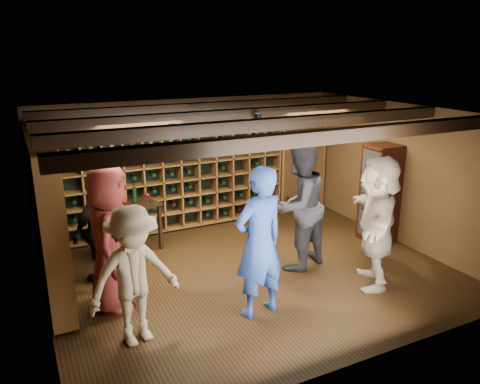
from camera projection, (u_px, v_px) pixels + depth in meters
name	position (u px, v px, depth m)	size (l,w,h in m)	color
ground	(252.00, 272.00, 7.40)	(6.00, 6.00, 0.00)	black
room_shell	(251.00, 119.00, 6.74)	(6.00, 6.00, 6.00)	#51361B
wine_rack_back	(171.00, 173.00, 8.84)	(4.65, 0.30, 2.20)	brown
wine_rack_left	(47.00, 215.00, 6.57)	(0.30, 2.65, 2.20)	brown
crate_shelf	(302.00, 138.00, 9.95)	(1.20, 0.32, 2.07)	brown
display_cabinet	(380.00, 195.00, 8.46)	(0.55, 0.50, 1.75)	black
man_blue_shirt	(259.00, 243.00, 5.98)	(0.74, 0.48, 2.03)	navy
man_grey_suit	(299.00, 206.00, 7.32)	(1.01, 0.79, 2.07)	black
guest_red_floral	(111.00, 239.00, 6.15)	(0.97, 0.63, 1.98)	maroon
guest_woman_black	(100.00, 230.00, 6.96)	(0.94, 0.39, 1.60)	black
guest_khaki	(134.00, 276.00, 5.43)	(1.11, 0.64, 1.72)	gray
guest_beige	(377.00, 222.00, 6.79)	(1.82, 0.58, 1.96)	gray
tasting_table	(126.00, 213.00, 7.84)	(1.27, 0.97, 1.14)	black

